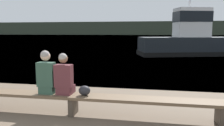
# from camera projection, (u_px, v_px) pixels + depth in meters

# --- Properties ---
(water_surface) EXTENTS (240.00, 240.00, 0.00)m
(water_surface) POSITION_uv_depth(u_px,v_px,m) (147.00, 35.00, 124.84)
(water_surface) COLOR #386084
(water_surface) RESTS_ON ground
(far_shoreline) EXTENTS (600.00, 12.00, 8.18)m
(far_shoreline) POSITION_uv_depth(u_px,v_px,m) (147.00, 28.00, 137.84)
(far_shoreline) COLOR #384233
(far_shoreline) RESTS_ON ground
(bench_main) EXTENTS (7.21, 0.47, 0.49)m
(bench_main) POSITION_uv_depth(u_px,v_px,m) (73.00, 98.00, 5.21)
(bench_main) COLOR brown
(bench_main) RESTS_ON ground
(person_left) EXTENTS (0.41, 0.43, 1.05)m
(person_left) POSITION_uv_depth(u_px,v_px,m) (47.00, 75.00, 5.25)
(person_left) COLOR #2D4C3D
(person_left) RESTS_ON bench_main
(person_right) EXTENTS (0.41, 0.43, 0.99)m
(person_right) POSITION_uv_depth(u_px,v_px,m) (64.00, 77.00, 5.18)
(person_right) COLOR #56282D
(person_right) RESTS_ON bench_main
(shopping_bag) EXTENTS (0.28, 0.20, 0.23)m
(shopping_bag) POSITION_uv_depth(u_px,v_px,m) (84.00, 91.00, 5.13)
(shopping_bag) COLOR #232328
(shopping_bag) RESTS_ON bench_main
(tugboat_red) EXTENTS (8.41, 4.76, 6.96)m
(tugboat_red) POSITION_uv_depth(u_px,v_px,m) (188.00, 41.00, 18.41)
(tugboat_red) COLOR black
(tugboat_red) RESTS_ON water_surface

